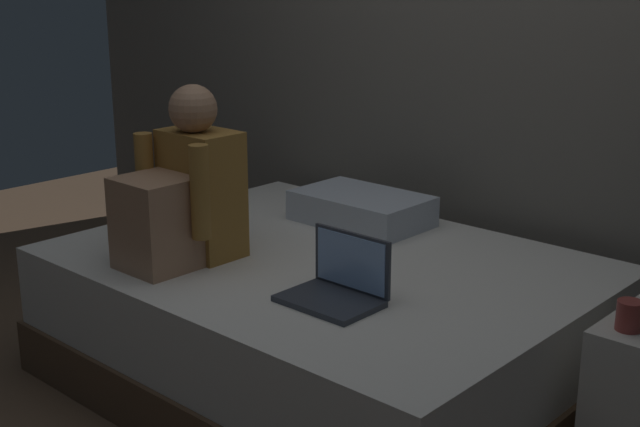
% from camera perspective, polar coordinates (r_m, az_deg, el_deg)
% --- Properties ---
extents(wall_back, '(5.60, 0.10, 2.70)m').
position_cam_1_polar(wall_back, '(3.69, 12.34, 12.08)').
color(wall_back, slate).
rests_on(wall_back, ground_plane).
extents(bed, '(2.00, 1.50, 0.53)m').
position_cam_1_polar(bed, '(3.34, 0.27, -7.28)').
color(bed, brown).
rests_on(bed, ground_plane).
extents(person_sitting, '(0.39, 0.44, 0.65)m').
position_cam_1_polar(person_sitting, '(3.20, -9.13, 1.21)').
color(person_sitting, olive).
rests_on(person_sitting, bed).
extents(laptop, '(0.32, 0.23, 0.22)m').
position_cam_1_polar(laptop, '(2.83, 1.23, -4.78)').
color(laptop, '#333842').
rests_on(laptop, bed).
extents(pillow, '(0.56, 0.36, 0.13)m').
position_cam_1_polar(pillow, '(3.67, 2.79, 0.35)').
color(pillow, silver).
rests_on(pillow, bed).
extents(mug, '(0.08, 0.08, 0.09)m').
position_cam_1_polar(mug, '(2.66, 19.96, -6.43)').
color(mug, '#933833').
rests_on(mug, nightstand).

